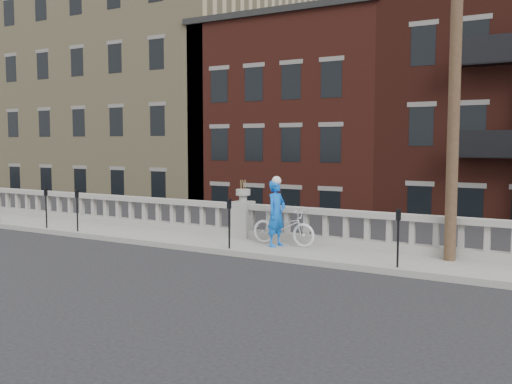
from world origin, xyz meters
TOP-DOWN VIEW (x-y plane):
  - ground at (0.00, 0.00)m, footprint 120.00×120.00m
  - sidewalk at (0.00, 3.00)m, footprint 32.00×2.20m
  - balustrade at (0.00, 3.95)m, footprint 28.00×0.34m
  - planter_pedestal at (0.00, 3.95)m, footprint 0.55×0.55m
  - lower_level at (0.56, 23.04)m, footprint 80.00×44.00m
  - utility_pole at (6.20, 3.60)m, footprint 1.60×0.28m
  - parking_meter_a at (-6.74, 2.15)m, footprint 0.10×0.09m
  - parking_meter_b at (-5.24, 2.15)m, footprint 0.10×0.09m
  - parking_meter_c at (0.67, 2.15)m, footprint 0.10×0.09m
  - parking_meter_d at (5.34, 2.15)m, footprint 0.10×0.09m
  - bicycle at (1.69, 3.39)m, footprint 1.98×0.74m
  - cyclist at (1.62, 3.11)m, footprint 0.54×0.73m

SIDE VIEW (x-z plane):
  - ground at x=0.00m, z-range 0.00..0.00m
  - sidewalk at x=0.00m, z-range 0.00..0.15m
  - balustrade at x=0.00m, z-range 0.13..1.16m
  - bicycle at x=1.69m, z-range 0.15..1.18m
  - planter_pedestal at x=0.00m, z-range -0.05..1.71m
  - parking_meter_a at x=-6.74m, z-range 0.32..1.68m
  - parking_meter_b at x=-5.24m, z-range 0.32..1.68m
  - parking_meter_c at x=0.67m, z-range 0.32..1.68m
  - parking_meter_d at x=5.34m, z-range 0.32..1.68m
  - cyclist at x=1.62m, z-range 0.15..2.00m
  - lower_level at x=0.56m, z-range -7.77..13.03m
  - utility_pole at x=6.20m, z-range 0.24..10.24m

